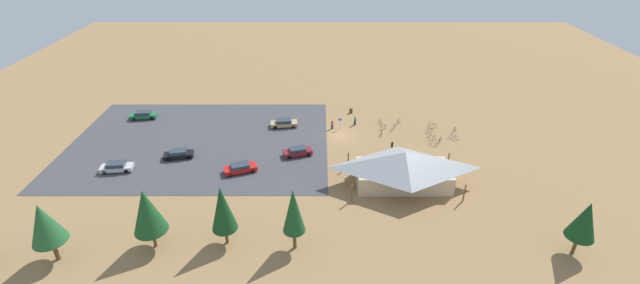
{
  "coord_description": "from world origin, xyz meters",
  "views": [
    {
      "loc": [
        3.4,
        63.11,
        34.35
      ],
      "look_at": [
        3.37,
        4.52,
        1.2
      ],
      "focal_mm": 23.46,
      "sensor_mm": 36.0,
      "label": 1
    }
  ],
  "objects_px": {
    "bicycle_blue_yard_center": "(432,136)",
    "bicycle_yellow_front_row": "(383,127)",
    "visitor_by_pavilion": "(355,120)",
    "pine_far_east": "(585,220)",
    "car_maroon_far_end": "(298,151)",
    "bicycle_teal_yard_right": "(454,130)",
    "bicycle_orange_trailside": "(380,122)",
    "pine_midwest": "(294,211)",
    "bicycle_red_lone_east": "(381,133)",
    "car_green_end_stall": "(143,115)",
    "visitor_crossing_yard": "(392,146)",
    "bicycle_silver_near_sign": "(433,143)",
    "bicycle_green_lone_west": "(440,140)",
    "pine_west": "(147,211)",
    "lot_sign": "(340,122)",
    "pine_center": "(44,223)",
    "bike_pavilion": "(404,166)",
    "car_tan_front_row": "(284,123)",
    "bicycle_black_edge_south": "(429,130)",
    "car_silver_aisle_side": "(116,167)",
    "bicycle_white_back_row": "(393,128)",
    "visitor_near_lot": "(332,124)",
    "bicycle_silver_by_bin": "(398,122)",
    "trash_bin": "(351,111)",
    "car_red_by_curb": "(240,168)",
    "bicycle_yellow_mid_cluster": "(432,125)",
    "bicycle_purple_yard_front": "(454,137)",
    "pine_east": "(222,208)",
    "car_black_near_entry": "(178,154)"
  },
  "relations": [
    {
      "from": "bicycle_blue_yard_center",
      "to": "bicycle_yellow_front_row",
      "type": "xyz_separation_m",
      "value": [
        7.81,
        -3.27,
        0.03
      ]
    },
    {
      "from": "bicycle_yellow_front_row",
      "to": "visitor_by_pavilion",
      "type": "relative_size",
      "value": 0.81
    },
    {
      "from": "pine_far_east",
      "to": "car_maroon_far_end",
      "type": "relative_size",
      "value": 1.48
    },
    {
      "from": "bicycle_teal_yard_right",
      "to": "bicycle_orange_trailside",
      "type": "xyz_separation_m",
      "value": [
        12.52,
        -3.15,
        -0.01
      ]
    },
    {
      "from": "pine_midwest",
      "to": "bicycle_red_lone_east",
      "type": "bearing_deg",
      "value": -116.36
    },
    {
      "from": "car_green_end_stall",
      "to": "visitor_crossing_yard",
      "type": "distance_m",
      "value": 45.69
    },
    {
      "from": "bicycle_silver_near_sign",
      "to": "bicycle_yellow_front_row",
      "type": "xyz_separation_m",
      "value": [
        7.46,
        -5.68,
        0.01
      ]
    },
    {
      "from": "bicycle_green_lone_west",
      "to": "car_green_end_stall",
      "type": "distance_m",
      "value": 53.35
    },
    {
      "from": "pine_west",
      "to": "visitor_crossing_yard",
      "type": "bearing_deg",
      "value": -144.56
    },
    {
      "from": "lot_sign",
      "to": "pine_center",
      "type": "bearing_deg",
      "value": 43.64
    },
    {
      "from": "bike_pavilion",
      "to": "car_tan_front_row",
      "type": "bearing_deg",
      "value": -44.38
    },
    {
      "from": "bicycle_teal_yard_right",
      "to": "car_green_end_stall",
      "type": "xyz_separation_m",
      "value": [
        56.06,
        -5.29,
        0.39
      ]
    },
    {
      "from": "bicycle_black_edge_south",
      "to": "bicycle_teal_yard_right",
      "type": "height_order",
      "value": "bicycle_teal_yard_right"
    },
    {
      "from": "pine_midwest",
      "to": "car_silver_aisle_side",
      "type": "xyz_separation_m",
      "value": [
        27.23,
        -16.0,
        -4.62
      ]
    },
    {
      "from": "bicycle_white_back_row",
      "to": "visitor_crossing_yard",
      "type": "relative_size",
      "value": 0.87
    },
    {
      "from": "visitor_near_lot",
      "to": "bicycle_silver_by_bin",
      "type": "bearing_deg",
      "value": -170.76
    },
    {
      "from": "pine_west",
      "to": "car_maroon_far_end",
      "type": "xyz_separation_m",
      "value": [
        -15.53,
        -20.2,
        -4.44
      ]
    },
    {
      "from": "car_silver_aisle_side",
      "to": "pine_west",
      "type": "bearing_deg",
      "value": 125.14
    },
    {
      "from": "trash_bin",
      "to": "car_red_by_curb",
      "type": "xyz_separation_m",
      "value": [
        17.67,
        20.33,
        0.26
      ]
    },
    {
      "from": "bicycle_silver_by_bin",
      "to": "car_red_by_curb",
      "type": "distance_m",
      "value": 30.29
    },
    {
      "from": "lot_sign",
      "to": "bicycle_yellow_mid_cluster",
      "type": "relative_size",
      "value": 1.55
    },
    {
      "from": "bike_pavilion",
      "to": "car_silver_aisle_side",
      "type": "relative_size",
      "value": 3.21
    },
    {
      "from": "bicycle_white_back_row",
      "to": "bicycle_yellow_mid_cluster",
      "type": "bearing_deg",
      "value": -170.78
    },
    {
      "from": "bicycle_silver_by_bin",
      "to": "car_red_by_curb",
      "type": "xyz_separation_m",
      "value": [
        25.91,
        15.7,
        0.34
      ]
    },
    {
      "from": "bicycle_black_edge_south",
      "to": "car_tan_front_row",
      "type": "height_order",
      "value": "car_tan_front_row"
    },
    {
      "from": "bicycle_yellow_front_row",
      "to": "bicycle_silver_by_bin",
      "type": "xyz_separation_m",
      "value": [
        -2.99,
        -2.12,
        0.0
      ]
    },
    {
      "from": "bicycle_silver_near_sign",
      "to": "car_maroon_far_end",
      "type": "distance_m",
      "value": 22.36
    },
    {
      "from": "bicycle_yellow_mid_cluster",
      "to": "car_maroon_far_end",
      "type": "xyz_separation_m",
      "value": [
        23.5,
        9.8,
        0.34
      ]
    },
    {
      "from": "lot_sign",
      "to": "bicycle_purple_yard_front",
      "type": "height_order",
      "value": "lot_sign"
    },
    {
      "from": "bike_pavilion",
      "to": "bicycle_silver_near_sign",
      "type": "height_order",
      "value": "bike_pavilion"
    },
    {
      "from": "bicycle_white_back_row",
      "to": "visitor_near_lot",
      "type": "relative_size",
      "value": 0.87
    },
    {
      "from": "car_tan_front_row",
      "to": "visitor_by_pavilion",
      "type": "relative_size",
      "value": 2.86
    },
    {
      "from": "bicycle_yellow_mid_cluster",
      "to": "bicycle_silver_near_sign",
      "type": "height_order",
      "value": "bicycle_silver_near_sign"
    },
    {
      "from": "car_tan_front_row",
      "to": "pine_east",
      "type": "bearing_deg",
      "value": 81.44
    },
    {
      "from": "bicycle_teal_yard_right",
      "to": "car_maroon_far_end",
      "type": "distance_m",
      "value": 28.09
    },
    {
      "from": "bike_pavilion",
      "to": "car_tan_front_row",
      "type": "relative_size",
      "value": 3.14
    },
    {
      "from": "pine_west",
      "to": "car_silver_aisle_side",
      "type": "height_order",
      "value": "pine_west"
    },
    {
      "from": "bicycle_blue_yard_center",
      "to": "car_black_near_entry",
      "type": "distance_m",
      "value": 41.51
    },
    {
      "from": "pine_far_east",
      "to": "bicycle_silver_by_bin",
      "type": "relative_size",
      "value": 4.91
    },
    {
      "from": "pine_center",
      "to": "car_red_by_curb",
      "type": "relative_size",
      "value": 1.49
    },
    {
      "from": "pine_east",
      "to": "bicycle_teal_yard_right",
      "type": "bearing_deg",
      "value": -141.24
    },
    {
      "from": "lot_sign",
      "to": "bicycle_blue_yard_center",
      "type": "bearing_deg",
      "value": 167.87
    },
    {
      "from": "bicycle_yellow_mid_cluster",
      "to": "car_black_near_entry",
      "type": "height_order",
      "value": "car_black_near_entry"
    },
    {
      "from": "bicycle_blue_yard_center",
      "to": "pine_east",
      "type": "bearing_deg",
      "value": 40.27
    },
    {
      "from": "bicycle_red_lone_east",
      "to": "visitor_near_lot",
      "type": "height_order",
      "value": "visitor_near_lot"
    },
    {
      "from": "pine_east",
      "to": "pine_center",
      "type": "height_order",
      "value": "pine_east"
    },
    {
      "from": "trash_bin",
      "to": "bicycle_green_lone_west",
      "type": "bearing_deg",
      "value": 141.09
    },
    {
      "from": "car_tan_front_row",
      "to": "bicycle_silver_near_sign",
      "type": "bearing_deg",
      "value": 164.96
    },
    {
      "from": "car_silver_aisle_side",
      "to": "visitor_crossing_yard",
      "type": "distance_m",
      "value": 42.13
    },
    {
      "from": "pine_center",
      "to": "visitor_by_pavilion",
      "type": "height_order",
      "value": "pine_center"
    }
  ]
}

